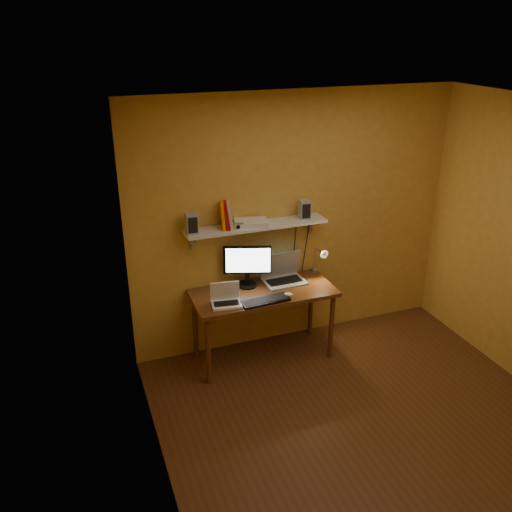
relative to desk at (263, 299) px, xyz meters
name	(u,v)px	position (x,y,z in m)	size (l,w,h in m)	color
room	(381,290)	(0.46, -1.28, 0.64)	(3.44, 3.24, 2.64)	#522D15
desk	(263,299)	(0.00, 0.00, 0.00)	(1.40, 0.60, 0.75)	#5F2F16
wall_shelf	(257,226)	(0.00, 0.19, 0.69)	(1.40, 0.25, 0.21)	silver
monitor	(247,264)	(-0.11, 0.17, 0.32)	(0.45, 0.25, 0.42)	black
laptop	(282,274)	(0.26, 0.15, 0.16)	(0.42, 0.31, 0.30)	gray
netbook	(226,298)	(-0.42, -0.11, 0.14)	(0.30, 0.23, 0.21)	silver
keyboard	(265,301)	(-0.06, -0.21, 0.10)	(0.46, 0.15, 0.02)	black
mouse	(288,295)	(0.18, -0.17, 0.10)	(0.09, 0.06, 0.03)	silver
desk_lamp	(320,257)	(0.66, 0.13, 0.29)	(0.09, 0.23, 0.38)	silver
speaker_left	(192,223)	(-0.64, 0.18, 0.81)	(0.11, 0.11, 0.19)	gray
speaker_right	(305,210)	(0.50, 0.19, 0.80)	(0.10, 0.10, 0.19)	gray
books	(227,216)	(-0.30, 0.20, 0.83)	(0.17, 0.18, 0.25)	orange
shelf_camera	(238,226)	(-0.21, 0.13, 0.74)	(0.11, 0.06, 0.06)	silver
router	(251,223)	(-0.06, 0.19, 0.74)	(0.31, 0.21, 0.05)	silver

